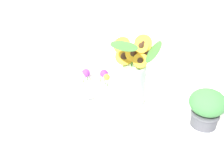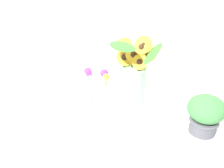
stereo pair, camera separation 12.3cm
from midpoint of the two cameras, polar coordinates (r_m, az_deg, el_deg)
The scene contains 6 objects.
ground_plane at distance 1.28m, azimuth 2.26°, elevation -5.41°, with size 6.00×6.00×0.00m, color silver.
serving_tray at distance 1.29m, azimuth 2.73°, elevation -4.53°, with size 0.45×0.45×0.02m.
mason_jar_sunflowers at distance 1.21m, azimuth 7.65°, elevation 1.30°, with size 0.24×0.25×0.34m.
vase_small_center at distance 1.23m, azimuth 1.24°, elevation -1.93°, with size 0.09×0.09×0.18m.
vase_bulb_right at distance 1.30m, azimuth -2.39°, elevation -0.48°, with size 0.09×0.09×0.16m.
potted_plant at distance 1.17m, azimuth 22.56°, elevation -6.00°, with size 0.16×0.16×0.17m.
Camera 2 is at (0.33, -1.00, 0.73)m, focal length 42.00 mm.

